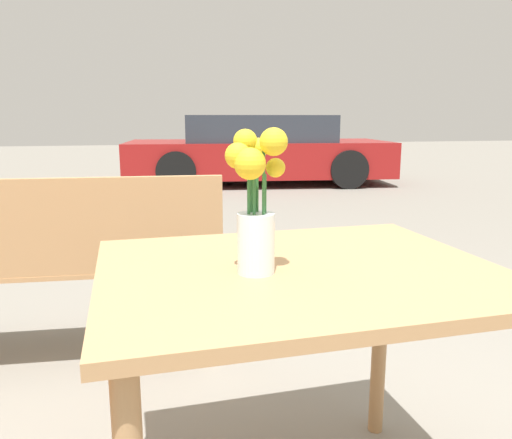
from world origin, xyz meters
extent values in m
cube|color=tan|center=(0.00, 0.00, 0.72)|extent=(0.98, 0.80, 0.03)
cylinder|color=tan|center=(-0.43, 0.31, 0.35)|extent=(0.05, 0.05, 0.70)
cylinder|color=tan|center=(0.40, 0.34, 0.35)|extent=(0.05, 0.05, 0.70)
cylinder|color=silver|center=(-0.11, -0.03, 0.80)|extent=(0.09, 0.09, 0.14)
cylinder|color=silver|center=(-0.11, -0.03, 0.77)|extent=(0.08, 0.08, 0.08)
cylinder|color=#337038|center=(-0.09, -0.03, 0.85)|extent=(0.01, 0.01, 0.22)
sphere|color=yellow|center=(-0.07, -0.02, 0.97)|extent=(0.04, 0.04, 0.04)
cylinder|color=#337038|center=(-0.11, -0.01, 0.87)|extent=(0.01, 0.01, 0.26)
sphere|color=yellow|center=(-0.10, 0.02, 1.02)|extent=(0.05, 0.05, 0.05)
cylinder|color=#337038|center=(-0.12, -0.01, 0.88)|extent=(0.01, 0.01, 0.27)
sphere|color=yellow|center=(-0.13, 0.02, 1.03)|extent=(0.06, 0.06, 0.06)
cylinder|color=#337038|center=(-0.13, -0.03, 0.86)|extent=(0.01, 0.01, 0.24)
sphere|color=yellow|center=(-0.16, -0.04, 1.00)|extent=(0.06, 0.06, 0.06)
cylinder|color=#337038|center=(-0.12, -0.04, 0.85)|extent=(0.01, 0.01, 0.22)
sphere|color=yellow|center=(-0.13, -0.06, 0.99)|extent=(0.07, 0.07, 0.07)
cylinder|color=#337038|center=(-0.10, -0.04, 0.88)|extent=(0.01, 0.01, 0.27)
sphere|color=yellow|center=(-0.08, -0.06, 1.03)|extent=(0.06, 0.06, 0.06)
cube|color=tan|center=(-0.75, 1.15, 0.44)|extent=(1.46, 0.46, 0.02)
cube|color=tan|center=(-0.76, 0.99, 0.65)|extent=(1.44, 0.13, 0.40)
cube|color=tan|center=(-0.09, 1.10, 0.21)|extent=(0.08, 0.33, 0.43)
cube|color=maroon|center=(1.54, 7.08, 0.42)|extent=(4.45, 2.22, 0.56)
cube|color=#2D333D|center=(1.54, 7.08, 0.91)|extent=(2.52, 1.86, 0.42)
cylinder|color=black|center=(2.95, 7.74, 0.30)|extent=(0.62, 0.25, 0.60)
cylinder|color=black|center=(2.76, 6.11, 0.30)|extent=(0.62, 0.25, 0.60)
cylinder|color=black|center=(0.32, 8.05, 0.30)|extent=(0.62, 0.25, 0.60)
cylinder|color=black|center=(0.13, 6.42, 0.30)|extent=(0.62, 0.25, 0.60)
camera|label=1|loc=(-0.36, -1.11, 1.08)|focal=35.00mm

